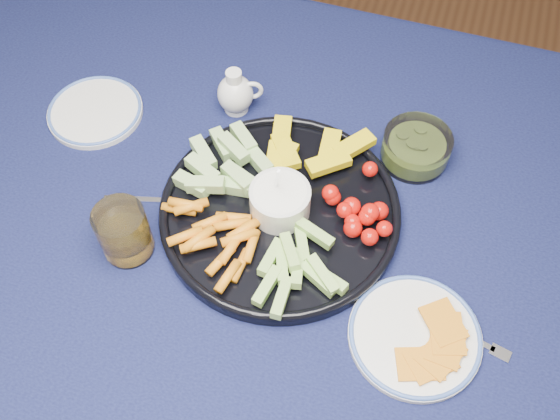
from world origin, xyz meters
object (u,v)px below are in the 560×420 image
(crudite_platter, at_px, (278,208))
(side_plate_extra, at_px, (95,111))
(pickle_bowl, at_px, (416,149))
(creamer_pitcher, at_px, (236,93))
(juice_tumbler, at_px, (125,234))
(cheese_plate, at_px, (415,335))
(dining_table, at_px, (261,227))

(crudite_platter, height_order, side_plate_extra, crudite_platter)
(pickle_bowl, relative_size, side_plate_extra, 0.68)
(creamer_pitcher, distance_m, side_plate_extra, 0.27)
(creamer_pitcher, relative_size, pickle_bowl, 0.77)
(creamer_pitcher, xyz_separation_m, side_plate_extra, (-0.25, -0.10, -0.03))
(crudite_platter, xyz_separation_m, juice_tumbler, (-0.21, -0.13, 0.02))
(side_plate_extra, bearing_deg, cheese_plate, -21.08)
(creamer_pitcher, relative_size, juice_tumbler, 0.96)
(dining_table, xyz_separation_m, crudite_platter, (0.04, -0.02, 0.11))
(pickle_bowl, xyz_separation_m, cheese_plate, (0.07, -0.34, -0.02))
(crudite_platter, xyz_separation_m, side_plate_extra, (-0.40, 0.11, -0.02))
(creamer_pitcher, height_order, cheese_plate, creamer_pitcher)
(crudite_platter, relative_size, pickle_bowl, 3.33)
(creamer_pitcher, distance_m, pickle_bowl, 0.34)
(juice_tumbler, bearing_deg, crudite_platter, 32.62)
(crudite_platter, bearing_deg, dining_table, 154.93)
(dining_table, height_order, cheese_plate, cheese_plate)
(dining_table, height_order, creamer_pitcher, creamer_pitcher)
(dining_table, xyz_separation_m, cheese_plate, (0.30, -0.16, 0.10))
(pickle_bowl, bearing_deg, cheese_plate, -78.47)
(juice_tumbler, bearing_deg, cheese_plate, -1.16)
(pickle_bowl, bearing_deg, crudite_platter, -135.04)
(creamer_pitcher, height_order, juice_tumbler, juice_tumbler)
(dining_table, distance_m, crudite_platter, 0.12)
(pickle_bowl, distance_m, juice_tumbler, 0.52)
(crudite_platter, distance_m, pickle_bowl, 0.27)
(crudite_platter, distance_m, side_plate_extra, 0.41)
(dining_table, bearing_deg, juice_tumbler, -137.90)
(crudite_platter, height_order, cheese_plate, crudite_platter)
(pickle_bowl, distance_m, cheese_plate, 0.34)
(pickle_bowl, xyz_separation_m, side_plate_extra, (-0.59, -0.08, -0.02))
(pickle_bowl, bearing_deg, side_plate_extra, -172.09)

